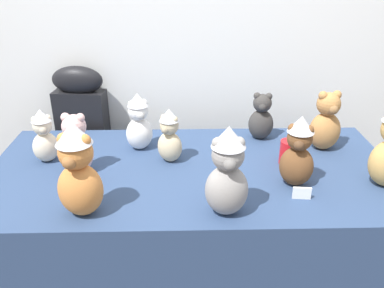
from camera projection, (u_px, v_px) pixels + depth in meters
The scene contains 14 objects.
wall_back at pixel (189, 15), 2.16m from camera, with size 7.00×0.08×2.60m, color white.
display_table at pixel (192, 236), 1.94m from camera, with size 1.79×0.87×0.74m, color navy.
instrument_case at pixel (87, 154), 2.37m from camera, with size 0.29×0.15×1.06m.
teddy_bear_ash at pixel (227, 173), 1.41m from camera, with size 0.16×0.14×0.34m.
teddy_bear_blush at pixel (76, 145), 1.71m from camera, with size 0.15×0.13×0.27m.
teddy_bear_chestnut at pixel (298, 152), 1.60m from camera, with size 0.16×0.15×0.30m.
teddy_bear_charcoal at pixel (261, 118), 2.02m from camera, with size 0.14×0.12×0.24m.
teddy_bear_ginger at pixel (78, 171), 1.40m from camera, with size 0.19×0.17×0.36m.
teddy_bear_snow at pixel (139, 122), 1.90m from camera, with size 0.16×0.15×0.28m.
teddy_bear_sand at pixel (169, 136), 1.79m from camera, with size 0.15×0.14×0.25m.
teddy_bear_cream at pixel (44, 136), 1.79m from camera, with size 0.14×0.13×0.25m.
teddy_bear_caramel at pixel (326, 123), 1.90m from camera, with size 0.17×0.15×0.29m.
party_cup_red at pixel (289, 152), 1.80m from camera, with size 0.08×0.08×0.11m, color red.
name_card_front_left at pixel (302, 194), 1.55m from camera, with size 0.07×0.01×0.05m, color white.
Camera 1 is at (-0.04, -1.31, 1.61)m, focal length 37.81 mm.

